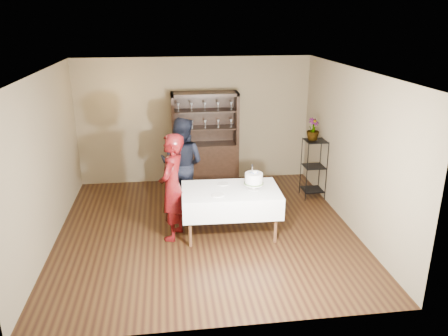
# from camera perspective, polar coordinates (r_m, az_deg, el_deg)

# --- Properties ---
(floor) EXTENTS (5.00, 5.00, 0.00)m
(floor) POSITION_cam_1_polar(r_m,az_deg,el_deg) (7.62, -2.34, -8.10)
(floor) COLOR black
(floor) RESTS_ON ground
(ceiling) EXTENTS (5.00, 5.00, 0.00)m
(ceiling) POSITION_cam_1_polar(r_m,az_deg,el_deg) (6.81, -2.65, 12.49)
(ceiling) COLOR silver
(ceiling) RESTS_ON back_wall
(back_wall) EXTENTS (5.00, 0.02, 2.70)m
(back_wall) POSITION_cam_1_polar(r_m,az_deg,el_deg) (9.50, -3.85, 6.18)
(back_wall) COLOR #716248
(back_wall) RESTS_ON floor
(wall_left) EXTENTS (0.02, 5.00, 2.70)m
(wall_left) POSITION_cam_1_polar(r_m,az_deg,el_deg) (7.33, -22.34, 0.71)
(wall_left) COLOR #716248
(wall_left) RESTS_ON floor
(wall_right) EXTENTS (0.02, 5.00, 2.70)m
(wall_right) POSITION_cam_1_polar(r_m,az_deg,el_deg) (7.72, 16.36, 2.29)
(wall_right) COLOR #716248
(wall_right) RESTS_ON floor
(china_hutch) EXTENTS (1.40, 0.48, 2.00)m
(china_hutch) POSITION_cam_1_polar(r_m,az_deg,el_deg) (9.46, -2.45, 1.84)
(china_hutch) COLOR black
(china_hutch) RESTS_ON floor
(plant_etagere) EXTENTS (0.42, 0.42, 1.20)m
(plant_etagere) POSITION_cam_1_polar(r_m,az_deg,el_deg) (8.91, 11.63, 0.22)
(plant_etagere) COLOR black
(plant_etagere) RESTS_ON floor
(cake_table) EXTENTS (1.63, 1.03, 0.80)m
(cake_table) POSITION_cam_1_polar(r_m,az_deg,el_deg) (7.25, 0.87, -4.20)
(cake_table) COLOR white
(cake_table) RESTS_ON floor
(woman) EXTENTS (0.63, 0.76, 1.78)m
(woman) POSITION_cam_1_polar(r_m,az_deg,el_deg) (7.08, -6.79, -2.51)
(woman) COLOR #3B050D
(woman) RESTS_ON floor
(man) EXTENTS (1.05, 0.95, 1.77)m
(man) POSITION_cam_1_polar(r_m,az_deg,el_deg) (8.18, -5.51, 0.53)
(man) COLOR black
(man) RESTS_ON floor
(cake) EXTENTS (0.32, 0.32, 0.45)m
(cake) POSITION_cam_1_polar(r_m,az_deg,el_deg) (7.14, 3.92, -1.47)
(cake) COLOR silver
(cake) RESTS_ON cake_table
(plate_near) EXTENTS (0.25, 0.25, 0.01)m
(plate_near) POSITION_cam_1_polar(r_m,az_deg,el_deg) (6.95, -0.83, -3.54)
(plate_near) COLOR silver
(plate_near) RESTS_ON cake_table
(plate_far) EXTENTS (0.24, 0.24, 0.01)m
(plate_far) POSITION_cam_1_polar(r_m,az_deg,el_deg) (7.39, -0.15, -2.10)
(plate_far) COLOR silver
(plate_far) RESTS_ON cake_table
(potted_plant) EXTENTS (0.34, 0.34, 0.43)m
(potted_plant) POSITION_cam_1_polar(r_m,az_deg,el_deg) (8.72, 11.55, 4.99)
(potted_plant) COLOR #456530
(potted_plant) RESTS_ON plant_etagere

